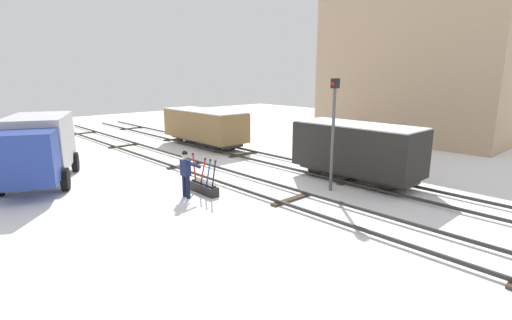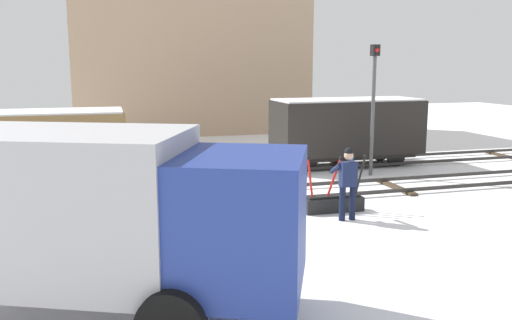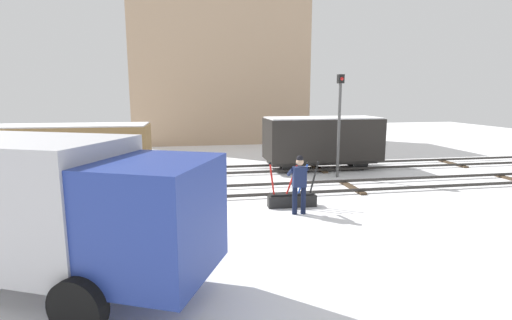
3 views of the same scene
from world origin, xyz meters
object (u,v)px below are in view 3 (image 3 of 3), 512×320
(rail_worker, at_px, (299,181))
(delivery_truck, at_px, (54,205))
(switch_lever_frame, at_px, (292,199))
(signal_post, at_px, (339,116))
(freight_car_far_end, at_px, (72,147))
(freight_car_back_track, at_px, (322,140))

(rail_worker, height_order, delivery_truck, delivery_truck)
(switch_lever_frame, distance_m, signal_post, 5.41)
(switch_lever_frame, xyz_separation_m, freight_car_far_end, (-7.87, 5.60, 1.06))
(switch_lever_frame, bearing_deg, freight_car_back_track, 63.81)
(rail_worker, relative_size, signal_post, 0.41)
(rail_worker, height_order, freight_car_far_end, freight_car_far_end)
(rail_worker, bearing_deg, delivery_truck, -145.86)
(switch_lever_frame, xyz_separation_m, freight_car_back_track, (2.98, 5.60, 1.15))
(signal_post, distance_m, freight_car_far_end, 11.13)
(freight_car_back_track, bearing_deg, rail_worker, -115.78)
(switch_lever_frame, bearing_deg, delivery_truck, -140.71)
(switch_lever_frame, height_order, freight_car_far_end, freight_car_far_end)
(delivery_truck, distance_m, freight_car_far_end, 10.12)
(rail_worker, distance_m, freight_car_back_track, 7.03)
(rail_worker, distance_m, signal_post, 5.72)
(rail_worker, xyz_separation_m, delivery_truck, (-5.53, -3.49, 0.58))
(freight_car_back_track, distance_m, freight_car_far_end, 10.85)
(delivery_truck, bearing_deg, switch_lever_frame, 61.61)
(delivery_truck, relative_size, signal_post, 1.39)
(rail_worker, relative_size, freight_car_far_end, 0.28)
(switch_lever_frame, relative_size, signal_post, 0.38)
(freight_car_far_end, bearing_deg, freight_car_back_track, 0.69)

